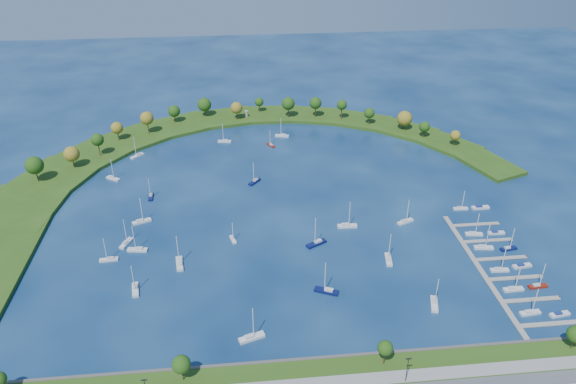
{
  "coord_description": "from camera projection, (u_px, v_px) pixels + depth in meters",
  "views": [
    {
      "loc": [
        -19.11,
        -229.19,
        138.43
      ],
      "look_at": [
        5.0,
        5.0,
        4.0
      ],
      "focal_mm": 33.7,
      "sensor_mm": 36.0,
      "label": 1
    }
  ],
  "objects": [
    {
      "name": "docked_boat_9",
      "position": [
        496.0,
        233.0,
        245.59
      ],
      "size": [
        7.62,
        2.33,
        1.54
      ],
      "rotation": [
        0.0,
        0.0,
        -0.03
      ],
      "color": "silver",
      "rests_on": "ground"
    },
    {
      "name": "moored_boat_20",
      "position": [
        282.0,
        135.0,
        340.03
      ],
      "size": [
        8.93,
        4.52,
        12.64
      ],
      "rotation": [
        0.0,
        0.0,
        2.88
      ],
      "color": "silver",
      "rests_on": "ground"
    },
    {
      "name": "breakwater_trees",
      "position": [
        233.0,
        121.0,
        334.8
      ],
      "size": [
        242.57,
        95.79,
        14.43
      ],
      "color": "#382314",
      "rests_on": "breakwater"
    },
    {
      "name": "moored_boat_10",
      "position": [
        137.0,
        155.0,
        314.8
      ],
      "size": [
        7.65,
        7.85,
        12.59
      ],
      "rotation": [
        0.0,
        0.0,
        3.95
      ],
      "color": "silver",
      "rests_on": "ground"
    },
    {
      "name": "moored_boat_0",
      "position": [
        434.0,
        303.0,
        203.74
      ],
      "size": [
        4.81,
        9.18,
        13.0
      ],
      "rotation": [
        0.0,
        0.0,
        4.43
      ],
      "color": "silver",
      "rests_on": "ground"
    },
    {
      "name": "docked_boat_4",
      "position": [
        500.0,
        269.0,
        221.75
      ],
      "size": [
        7.71,
        2.61,
        11.16
      ],
      "rotation": [
        0.0,
        0.0,
        -0.06
      ],
      "color": "silver",
      "rests_on": "ground"
    },
    {
      "name": "moored_boat_5",
      "position": [
        135.0,
        289.0,
        210.94
      ],
      "size": [
        3.77,
        8.88,
        12.65
      ],
      "rotation": [
        0.0,
        0.0,
        4.88
      ],
      "color": "silver",
      "rests_on": "ground"
    },
    {
      "name": "moored_boat_16",
      "position": [
        225.0,
        141.0,
        332.73
      ],
      "size": [
        8.46,
        3.57,
        12.05
      ],
      "rotation": [
        0.0,
        0.0,
        2.98
      ],
      "color": "silver",
      "rests_on": "ground"
    },
    {
      "name": "moored_boat_6",
      "position": [
        109.0,
        259.0,
        227.9
      ],
      "size": [
        7.84,
        2.69,
        11.33
      ],
      "rotation": [
        0.0,
        0.0,
        3.21
      ],
      "color": "silver",
      "rests_on": "ground"
    },
    {
      "name": "docked_boat_8",
      "position": [
        474.0,
        233.0,
        244.57
      ],
      "size": [
        8.02,
        3.23,
        11.45
      ],
      "rotation": [
        0.0,
        0.0,
        -0.14
      ],
      "color": "silver",
      "rests_on": "ground"
    },
    {
      "name": "moored_boat_1",
      "position": [
        327.0,
        290.0,
        210.09
      ],
      "size": [
        9.81,
        6.35,
        14.04
      ],
      "rotation": [
        0.0,
        0.0,
        2.72
      ],
      "color": "#0B1245",
      "rests_on": "ground"
    },
    {
      "name": "moored_boat_4",
      "position": [
        347.0,
        225.0,
        250.22
      ],
      "size": [
        9.15,
        2.87,
        13.33
      ],
      "rotation": [
        0.0,
        0.0,
        -0.04
      ],
      "color": "silver",
      "rests_on": "ground"
    },
    {
      "name": "moored_boat_17",
      "position": [
        316.0,
        243.0,
        237.97
      ],
      "size": [
        9.68,
        6.96,
        14.07
      ],
      "rotation": [
        0.0,
        0.0,
        3.64
      ],
      "color": "#0B1245",
      "rests_on": "ground"
    },
    {
      "name": "moored_boat_14",
      "position": [
        233.0,
        239.0,
        240.98
      ],
      "size": [
        3.32,
        6.64,
        9.4
      ],
      "rotation": [
        0.0,
        0.0,
        4.96
      ],
      "color": "silver",
      "rests_on": "ground"
    },
    {
      "name": "moored_boat_2",
      "position": [
        405.0,
        221.0,
        253.46
      ],
      "size": [
        8.54,
        5.48,
        12.21
      ],
      "rotation": [
        0.0,
        0.0,
        6.7
      ],
      "color": "silver",
      "rests_on": "ground"
    },
    {
      "name": "moored_boat_18",
      "position": [
        255.0,
        181.0,
        287.54
      ],
      "size": [
        7.11,
        7.96,
        12.3
      ],
      "rotation": [
        0.0,
        0.0,
        4.03
      ],
      "color": "#0B1245",
      "rests_on": "ground"
    },
    {
      "name": "dock_system",
      "position": [
        497.0,
        269.0,
        223.04
      ],
      "size": [
        24.28,
        82.0,
        1.6
      ],
      "color": "gray",
      "rests_on": "ground"
    },
    {
      "name": "moored_boat_19",
      "position": [
        389.0,
        259.0,
        227.75
      ],
      "size": [
        3.75,
        9.06,
        12.92
      ],
      "rotation": [
        0.0,
        0.0,
        1.42
      ],
      "color": "silver",
      "rests_on": "ground"
    },
    {
      "name": "moored_boat_8",
      "position": [
        138.0,
        249.0,
        233.92
      ],
      "size": [
        8.95,
        3.66,
        12.78
      ],
      "rotation": [
        0.0,
        0.0,
        3.0
      ],
      "color": "silver",
      "rests_on": "ground"
    },
    {
      "name": "docked_boat_6",
      "position": [
        484.0,
        247.0,
        235.4
      ],
      "size": [
        8.53,
        3.45,
        12.18
      ],
      "rotation": [
        0.0,
        0.0,
        -0.14
      ],
      "color": "silver",
      "rests_on": "ground"
    },
    {
      "name": "docked_boat_11",
      "position": [
        480.0,
        207.0,
        264.69
      ],
      "size": [
        8.71,
        2.53,
        1.77
      ],
      "rotation": [
        0.0,
        0.0,
        0.01
      ],
      "color": "silver",
      "rests_on": "ground"
    },
    {
      "name": "moored_boat_3",
      "position": [
        126.0,
        242.0,
        238.29
      ],
      "size": [
        5.36,
        8.64,
        12.32
      ],
      "rotation": [
        0.0,
        0.0,
        1.18
      ],
      "color": "silver",
      "rests_on": "ground"
    },
    {
      "name": "moored_boat_9",
      "position": [
        179.0,
        263.0,
        225.2
      ],
      "size": [
        3.89,
        9.76,
        13.96
      ],
      "rotation": [
        0.0,
        0.0,
        1.7
      ],
      "color": "silver",
      "rests_on": "ground"
    },
    {
      "name": "moored_boat_11",
      "position": [
        151.0,
        196.0,
        273.85
      ],
      "size": [
        2.43,
        7.68,
        11.17
      ],
      "rotation": [
        0.0,
        0.0,
        4.75
      ],
      "color": "#0B1245",
      "rests_on": "ground"
    },
    {
      "name": "moored_boat_15",
      "position": [
        251.0,
        337.0,
        188.51
      ],
      "size": [
        9.67,
        5.46,
        13.7
      ],
      "rotation": [
        0.0,
        0.0,
        0.33
      ],
      "color": "silver",
      "rests_on": "ground"
    },
    {
      "name": "docked_boat_10",
      "position": [
        461.0,
        208.0,
        263.86
      ],
      "size": [
        7.13,
        2.25,
        10.38
      ],
      "rotation": [
        0.0,
        0.0,
        -0.04
      ],
      "color": "silver",
      "rests_on": "ground"
    },
    {
      "name": "moored_boat_12",
      "position": [
        113.0,
        178.0,
        290.67
      ],
      "size": [
        8.2,
        6.65,
        12.27
      ],
      "rotation": [
        0.0,
        0.0,
        5.68
      ],
      "color": "silver",
      "rests_on": "ground"
    },
    {
      "name": "docked_boat_5",
      "position": [
        522.0,
        266.0,
        224.23
      ],
      "size": [
        8.28,
        3.15,
        1.65
      ],
      "rotation": [
        0.0,
        0.0,
        0.11
      ],
      "color": "silver",
      "rests_on": "ground"
    },
    {
      "name": "docked_boat_3",
      "position": [
        538.0,
        285.0,
        212.79
      ],
      "size": [
        7.86,
        2.71,
        11.36
      ],
      "rotation": [
        0.0,
        0.0,
        0.07
      ],
      "color": "maroon",
      "rests_on": "ground"
    },
    {
      "name": "docked_boat_2",
      "position": [
        513.0,
        289.0,
        211.13
      ],
      "size": [
        8.12,
        2.57,
        11.81
      ],
      "rotation": [
        0.0,
        0.0,
        0.04
      ],
      "color": "silver",
      "rests_on": "ground"
    },
    {
      "name": "moored_boat_7",
      "position": [
        141.0,
        221.0,
        253.54
      ],
      "size": [
        9.08,
        5.59,
        12.93
      ],
      "rotation": [
        0.0,
        0.0,
        0.39
      ],
      "color": "silver",
      "rests_on": "ground"
    },
    {
      "name": "docked_boat_0",
      "position": [
        530.0,
        312.0,
        199.57
      ],
      "size": [
        8.03,
        2.85,
        11.57
      ],
      "rotation": [
        0.0,
        0.0,
        0.08
      ],
      "color": "silver",
      "rests_on": "ground"
    },
    {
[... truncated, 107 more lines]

